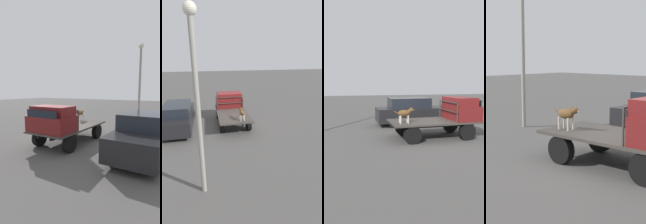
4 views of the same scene
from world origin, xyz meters
TOP-DOWN VIEW (x-y plane):
  - ground_plane at (0.00, 0.00)m, footprint 80.00×80.00m
  - flatbed_truck at (0.00, 0.00)m, footprint 4.19×2.02m
  - truck_headboard at (0.73, 0.00)m, footprint 0.04×1.90m
  - dog at (-1.50, -0.38)m, footprint 0.92×0.28m
  - light_pole_near at (-6.05, 1.95)m, footprint 0.36×0.36m

SIDE VIEW (x-z plane):
  - ground_plane at x=0.00m, z-range 0.00..0.00m
  - flatbed_truck at x=0.00m, z-range 0.20..1.02m
  - dog at x=-1.50m, z-range 0.92..1.64m
  - truck_headboard at x=0.73m, z-range 0.97..1.88m
  - light_pole_near at x=-6.05m, z-range 0.58..6.49m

